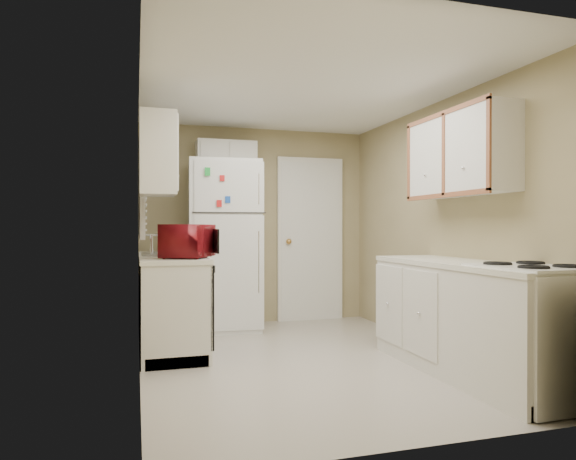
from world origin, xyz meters
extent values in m
plane|color=beige|center=(0.00, 0.00, 0.00)|extent=(3.80, 3.80, 0.00)
plane|color=white|center=(0.00, 0.00, 2.40)|extent=(3.80, 3.80, 0.00)
plane|color=tan|center=(-1.40, 0.00, 1.20)|extent=(3.80, 3.80, 0.00)
plane|color=tan|center=(1.40, 0.00, 1.20)|extent=(3.80, 3.80, 0.00)
plane|color=tan|center=(0.00, 1.90, 1.20)|extent=(2.80, 2.80, 0.00)
plane|color=tan|center=(0.00, -1.90, 1.20)|extent=(2.80, 2.80, 0.00)
cube|color=silver|center=(-1.10, 0.90, 0.45)|extent=(0.60, 1.80, 0.90)
cube|color=black|center=(-0.81, 0.30, 0.49)|extent=(0.03, 0.58, 0.72)
cube|color=gray|center=(-1.10, 1.05, 0.86)|extent=(0.54, 0.74, 0.16)
imported|color=maroon|center=(-0.98, 0.40, 1.05)|extent=(0.62, 0.49, 0.36)
imported|color=silver|center=(-1.07, 1.53, 1.00)|extent=(0.09, 0.10, 0.19)
cube|color=silver|center=(-1.36, 1.05, 1.60)|extent=(0.10, 0.98, 1.08)
cube|color=silver|center=(-1.25, 0.22, 1.80)|extent=(0.30, 0.45, 0.70)
cube|color=white|center=(-0.45, 1.60, 0.97)|extent=(0.86, 0.84, 1.94)
cube|color=silver|center=(-0.40, 1.75, 2.00)|extent=(0.70, 0.30, 0.40)
cube|color=white|center=(0.70, 1.86, 1.02)|extent=(0.86, 0.06, 2.08)
cube|color=silver|center=(1.10, -0.80, 0.45)|extent=(0.60, 2.00, 0.90)
cube|color=white|center=(1.15, -1.45, 0.44)|extent=(0.60, 0.74, 0.89)
cube|color=silver|center=(1.25, -0.50, 1.80)|extent=(0.30, 1.20, 0.70)
camera|label=1|loc=(-1.43, -4.31, 1.17)|focal=32.00mm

